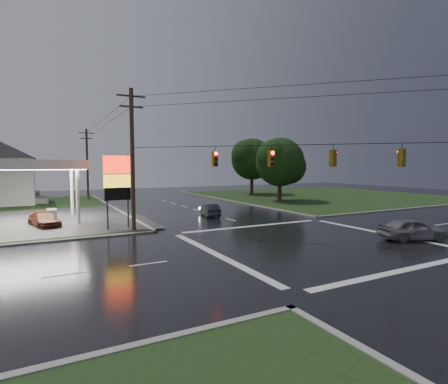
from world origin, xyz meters
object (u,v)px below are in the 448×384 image
car_north (210,210)px  pylon_sign (117,180)px  utility_pole_nw (132,158)px  car_pump (44,220)px  tree_ne_far (253,159)px  car_crossing (412,229)px  utility_pole_n (87,163)px  tree_ne_near (281,162)px

car_north → pylon_sign: bearing=31.2°
utility_pole_nw → car_pump: 9.63m
tree_ne_far → car_crossing: bearing=-105.9°
pylon_sign → utility_pole_nw: utility_pole_nw is taller
utility_pole_nw → car_north: 10.97m
utility_pole_n → car_pump: 24.45m
pylon_sign → car_pump: bearing=139.9°
utility_pole_n → car_north: (8.70, -24.16, -4.83)m
tree_ne_far → car_north: bearing=-131.7°
utility_pole_n → tree_ne_near: size_ratio=1.17×
pylon_sign → car_crossing: 21.96m
utility_pole_nw → utility_pole_n: utility_pole_nw is taller
tree_ne_far → car_crossing: 38.64m
utility_pole_n → utility_pole_nw: bearing=-90.0°
pylon_sign → car_crossing: (17.17, -13.30, -3.25)m
car_crossing → car_pump: (-22.34, 17.64, -0.15)m
utility_pole_nw → car_crossing: utility_pole_nw is taller
tree_ne_near → utility_pole_nw: bearing=-152.1°
utility_pole_n → car_north: size_ratio=2.73×
utility_pole_nw → car_crossing: (16.17, -12.30, -4.96)m
pylon_sign → tree_ne_far: bearing=40.4°
tree_ne_far → car_crossing: tree_ne_far is taller
pylon_sign → tree_ne_near: bearing=25.0°
tree_ne_far → car_north: (-17.95, -20.16, -5.55)m
utility_pole_nw → utility_pole_n: size_ratio=1.05×
tree_ne_far → car_pump: bearing=-149.7°
tree_ne_far → car_north: 27.55m
utility_pole_n → car_north: utility_pole_n is taller
tree_ne_near → car_crossing: bearing=-106.8°
car_north → car_crossing: 18.24m
tree_ne_near → car_north: (-14.94, -8.16, -4.93)m
car_pump → utility_pole_n: bearing=58.2°
tree_ne_near → tree_ne_far: bearing=75.9°
utility_pole_nw → utility_pole_n: 28.50m
tree_ne_far → car_crossing: (-10.48, -36.79, -5.42)m
pylon_sign → utility_pole_nw: (1.00, -1.00, 1.71)m
utility_pole_nw → utility_pole_n: (0.00, 28.50, -0.25)m
tree_ne_near → car_pump: (-29.81, -7.15, -4.96)m
pylon_sign → tree_ne_far: tree_ne_far is taller
utility_pole_n → tree_ne_far: 26.96m
utility_pole_nw → car_pump: bearing=139.1°
tree_ne_near → car_crossing: (-7.47, -24.79, -4.80)m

